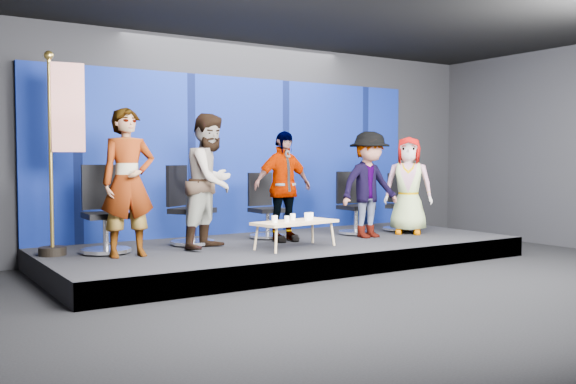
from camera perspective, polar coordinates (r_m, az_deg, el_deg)
name	(u,v)px	position (r m, az deg, el deg)	size (l,w,h in m)	color
ground	(401,291)	(7.70, 10.04, -8.66)	(10.00, 10.00, 0.00)	black
room_walls	(403,82)	(7.60, 10.21, 9.59)	(10.02, 8.02, 3.51)	black
riser	(286,252)	(9.63, -0.14, -5.36)	(7.00, 3.00, 0.30)	black
backdrop	(240,156)	(10.78, -4.30, 3.25)	(7.00, 0.08, 2.60)	#071355
chair_a	(104,224)	(8.82, -16.01, -2.76)	(0.69, 0.69, 1.17)	silver
panelist_a	(128,183)	(8.38, -14.03, 0.82)	(0.69, 0.45, 1.89)	black
chair_b	(189,219)	(9.38, -8.82, -2.36)	(0.90, 0.90, 1.15)	silver
panelist_b	(211,181)	(8.95, -6.87, 0.95)	(0.91, 0.71, 1.87)	black
chair_c	(266,217)	(10.10, -2.00, -2.19)	(0.58, 0.58, 1.03)	silver
panelist_c	(283,186)	(9.64, -0.47, 0.50)	(0.97, 0.41, 1.66)	black
chair_d	(354,214)	(10.66, 5.85, -1.92)	(0.60, 0.60, 1.03)	silver
panelist_d	(369,185)	(10.19, 7.24, 0.65)	(1.08, 0.62, 1.68)	black
chair_e	(399,212)	(11.32, 9.80, -1.73)	(0.79, 0.79, 0.99)	silver
panelist_e	(408,185)	(10.81, 10.65, 0.58)	(0.79, 0.51, 1.61)	black
coffee_table	(295,223)	(8.96, 0.65, -2.78)	(1.30, 0.72, 0.38)	tan
mug_a	(275,219)	(8.70, -1.20, -2.42)	(0.08, 0.08, 0.10)	white
mug_b	(287,219)	(8.80, -0.09, -2.41)	(0.07, 0.07, 0.08)	white
mug_c	(293,217)	(9.08, 0.42, -2.22)	(0.08, 0.08, 0.09)	white
mug_d	(308,216)	(9.04, 1.75, -2.19)	(0.09, 0.09, 0.11)	white
mug_e	(311,215)	(9.31, 2.04, -2.10)	(0.08, 0.08, 0.09)	white
flag_stand	(61,148)	(8.77, -19.50, 3.72)	(0.60, 0.35, 2.62)	black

